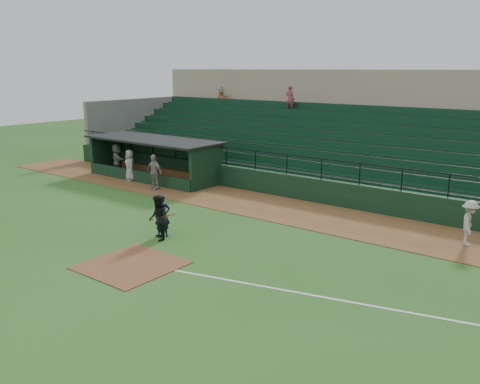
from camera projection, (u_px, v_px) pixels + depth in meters
The scene contains 12 objects.
ground at pixel (153, 257), 17.97m from camera, with size 90.00×90.00×0.00m, color #28591D.
warning_track at pixel (279, 209), 24.11m from camera, with size 40.00×4.00×0.03m, color brown.
home_plate_dirt at pixel (131, 265), 17.20m from camera, with size 3.00×3.00×0.03m, color brown.
foul_line at pixel (384, 308), 14.13m from camera, with size 18.00×0.09×0.01m, color white.
stadium_structure at pixel (359, 141), 30.06m from camera, with size 38.00×13.08×6.40m.
dugout at pixel (159, 156), 30.80m from camera, with size 8.90×3.20×2.42m.
batter_at_plate at pixel (162, 216), 19.94m from camera, with size 1.14×0.74×1.69m.
umpire at pixel (158, 218), 19.54m from camera, with size 0.86×0.67×1.78m, color black.
runner at pixel (469, 223), 18.88m from camera, with size 1.11×0.64×1.72m, color #ADA8A2.
dugout_player_a at pixel (154, 172), 27.70m from camera, with size 1.13×0.47×1.93m, color #9A9590.
dugout_player_b at pixel (130, 165), 29.81m from camera, with size 0.90×0.58×1.83m, color #A19B96.
dugout_player_c at pixel (117, 159), 31.72m from camera, with size 1.78×0.57×1.92m, color gray.
Camera 1 is at (12.78, -11.49, 6.48)m, focal length 38.14 mm.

